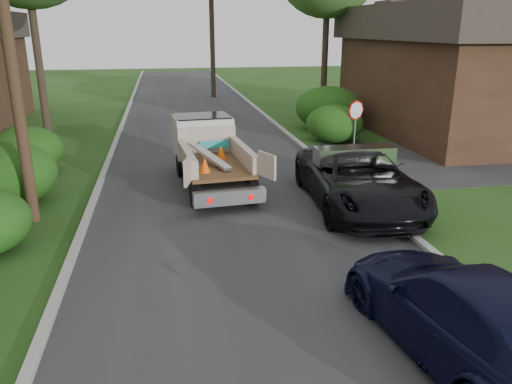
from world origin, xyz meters
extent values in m
plane|color=#1F4213|center=(0.00, 0.00, 0.00)|extent=(120.00, 120.00, 0.00)
cube|color=#28282B|center=(0.00, 10.00, 0.00)|extent=(8.00, 90.00, 0.02)
cube|color=#28282B|center=(12.00, 9.00, 0.01)|extent=(16.00, 7.00, 0.02)
cube|color=#9E9E99|center=(-4.10, 10.00, 0.06)|extent=(0.20, 90.00, 0.12)
cube|color=#9E9E99|center=(4.10, 10.00, 0.06)|extent=(0.20, 90.00, 0.12)
cylinder|color=slate|center=(5.20, 9.00, 1.00)|extent=(0.06, 0.06, 2.00)
cylinder|color=#B20A0A|center=(5.20, 9.00, 2.10)|extent=(0.71, 0.32, 0.76)
cylinder|color=#382619|center=(-5.50, 5.00, 5.00)|extent=(0.30, 0.30, 10.00)
cube|color=#382017|center=(13.00, 14.00, 2.25)|extent=(9.00, 12.00, 4.50)
cube|color=#332B26|center=(13.00, 14.00, 5.30)|extent=(9.72, 12.96, 1.60)
cube|color=#332B26|center=(13.00, 14.00, 6.10)|extent=(9.72, 1.80, 0.20)
ellipsoid|color=#1D4610|center=(-6.50, 6.50, 0.94)|extent=(2.86, 2.86, 1.87)
ellipsoid|color=#1D4610|center=(-6.80, 10.00, 0.85)|extent=(2.60, 2.60, 1.70)
ellipsoid|color=#1D4610|center=(5.80, 13.00, 0.85)|extent=(2.60, 2.60, 1.70)
ellipsoid|color=#1D4610|center=(6.50, 16.00, 1.10)|extent=(3.38, 3.38, 2.21)
cylinder|color=#2D2119|center=(-7.50, 17.00, 4.50)|extent=(0.36, 0.36, 9.00)
cylinder|color=#2D2119|center=(7.50, 20.00, 4.25)|extent=(0.36, 0.36, 8.50)
cylinder|color=#2D2119|center=(2.00, 30.00, 5.50)|extent=(0.36, 0.36, 11.00)
cylinder|color=black|center=(-1.36, 8.65, 0.40)|extent=(0.33, 0.83, 0.81)
cylinder|color=black|center=(0.34, 8.79, 0.40)|extent=(0.33, 0.83, 0.81)
cylinder|color=black|center=(-1.08, 5.25, 0.40)|extent=(0.33, 0.83, 0.81)
cylinder|color=black|center=(0.61, 5.39, 0.40)|extent=(0.33, 0.83, 0.81)
cube|color=black|center=(-0.38, 7.11, 0.56)|extent=(2.21, 5.33, 0.22)
cube|color=silver|center=(-0.53, 8.99, 1.35)|extent=(2.10, 1.77, 1.39)
cube|color=black|center=(-0.53, 8.99, 1.84)|extent=(1.95, 1.62, 0.49)
cube|color=#472D19|center=(-0.33, 6.48, 0.90)|extent=(2.23, 3.38, 0.11)
cube|color=beige|center=(-0.46, 8.09, 1.39)|extent=(1.97, 0.25, 0.90)
cube|color=beige|center=(-1.22, 6.41, 1.21)|extent=(0.47, 3.06, 0.54)
cube|color=beige|center=(0.56, 6.56, 1.21)|extent=(0.47, 3.06, 0.54)
cube|color=silver|center=(-0.17, 4.56, 0.49)|extent=(2.08, 0.48, 0.40)
cube|color=#B20505|center=(-0.74, 4.35, 0.49)|extent=(0.15, 0.05, 0.14)
cube|color=#B20505|center=(0.42, 4.45, 0.49)|extent=(0.15, 0.05, 0.14)
cube|color=beige|center=(-1.30, 4.60, 1.30)|extent=(0.28, 0.80, 0.72)
cube|color=beige|center=(0.93, 4.79, 1.30)|extent=(0.40, 0.76, 0.72)
cube|color=silver|center=(-0.52, 6.56, 1.20)|extent=(1.14, 2.25, 0.41)
cone|color=#F2590A|center=(-0.76, 5.64, 1.18)|extent=(0.35, 0.35, 0.45)
cone|color=#F2590A|center=(-0.11, 7.04, 1.18)|extent=(0.35, 0.35, 0.45)
cube|color=#148C84|center=(-0.22, 7.89, 1.26)|extent=(0.99, 0.17, 0.25)
imported|color=black|center=(3.60, 4.50, 0.83)|extent=(3.14, 6.14, 1.66)
imported|color=black|center=(2.62, -2.50, 0.75)|extent=(2.62, 5.38, 1.51)
camera|label=1|loc=(-1.86, -8.61, 5.00)|focal=35.00mm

